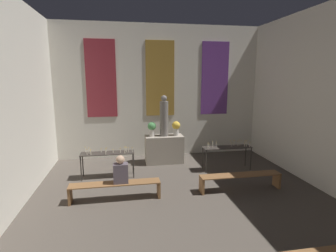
{
  "coord_description": "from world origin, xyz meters",
  "views": [
    {
      "loc": [
        -1.44,
        1.57,
        3.06
      ],
      "look_at": [
        0.0,
        9.72,
        1.48
      ],
      "focal_mm": 28.0,
      "sensor_mm": 36.0,
      "label": 1
    }
  ],
  "objects_px": {
    "altar": "(164,149)",
    "person_seated": "(121,171)",
    "flower_vase_left": "(152,128)",
    "candle_rack_right": "(227,149)",
    "flower_vase_right": "(176,127)",
    "candle_rack_left": "(108,155)",
    "pew_back_right": "(240,178)",
    "statue": "(164,117)",
    "pew_back_left": "(115,187)"
  },
  "relations": [
    {
      "from": "statue",
      "to": "flower_vase_right",
      "type": "relative_size",
      "value": 2.82
    },
    {
      "from": "flower_vase_right",
      "to": "statue",
      "type": "bearing_deg",
      "value": 180.0
    },
    {
      "from": "person_seated",
      "to": "flower_vase_right",
      "type": "bearing_deg",
      "value": 53.79
    },
    {
      "from": "candle_rack_left",
      "to": "pew_back_right",
      "type": "bearing_deg",
      "value": -23.72
    },
    {
      "from": "flower_vase_right",
      "to": "candle_rack_left",
      "type": "distance_m",
      "value": 2.66
    },
    {
      "from": "candle_rack_left",
      "to": "person_seated",
      "type": "relative_size",
      "value": 2.26
    },
    {
      "from": "flower_vase_right",
      "to": "candle_rack_right",
      "type": "xyz_separation_m",
      "value": [
        1.5,
        -1.09,
        -0.59
      ]
    },
    {
      "from": "flower_vase_right",
      "to": "pew_back_left",
      "type": "relative_size",
      "value": 0.23
    },
    {
      "from": "statue",
      "to": "flower_vase_right",
      "type": "bearing_deg",
      "value": 0.0
    },
    {
      "from": "statue",
      "to": "pew_back_right",
      "type": "relative_size",
      "value": 0.64
    },
    {
      "from": "person_seated",
      "to": "flower_vase_left",
      "type": "bearing_deg",
      "value": 67.83
    },
    {
      "from": "candle_rack_right",
      "to": "pew_back_left",
      "type": "height_order",
      "value": "candle_rack_right"
    },
    {
      "from": "pew_back_left",
      "to": "person_seated",
      "type": "bearing_deg",
      "value": 0.0
    },
    {
      "from": "candle_rack_right",
      "to": "pew_back_right",
      "type": "distance_m",
      "value": 1.64
    },
    {
      "from": "pew_back_right",
      "to": "person_seated",
      "type": "distance_m",
      "value": 3.22
    },
    {
      "from": "flower_vase_left",
      "to": "pew_back_right",
      "type": "height_order",
      "value": "flower_vase_left"
    },
    {
      "from": "candle_rack_right",
      "to": "pew_back_right",
      "type": "relative_size",
      "value": 0.71
    },
    {
      "from": "flower_vase_left",
      "to": "flower_vase_right",
      "type": "height_order",
      "value": "same"
    },
    {
      "from": "statue",
      "to": "pew_back_right",
      "type": "height_order",
      "value": "statue"
    },
    {
      "from": "statue",
      "to": "candle_rack_left",
      "type": "relative_size",
      "value": 0.9
    },
    {
      "from": "flower_vase_left",
      "to": "candle_rack_right",
      "type": "height_order",
      "value": "flower_vase_left"
    },
    {
      "from": "flower_vase_right",
      "to": "person_seated",
      "type": "distance_m",
      "value": 3.36
    },
    {
      "from": "altar",
      "to": "person_seated",
      "type": "xyz_separation_m",
      "value": [
        -1.52,
        -2.67,
        0.27
      ]
    },
    {
      "from": "candle_rack_left",
      "to": "person_seated",
      "type": "height_order",
      "value": "person_seated"
    },
    {
      "from": "statue",
      "to": "flower_vase_right",
      "type": "height_order",
      "value": "statue"
    },
    {
      "from": "altar",
      "to": "pew_back_right",
      "type": "bearing_deg",
      "value": -58.03
    },
    {
      "from": "flower_vase_right",
      "to": "pew_back_right",
      "type": "xyz_separation_m",
      "value": [
        1.24,
        -2.67,
        -0.95
      ]
    },
    {
      "from": "candle_rack_left",
      "to": "candle_rack_right",
      "type": "distance_m",
      "value": 3.85
    },
    {
      "from": "pew_back_right",
      "to": "person_seated",
      "type": "relative_size",
      "value": 3.17
    },
    {
      "from": "statue",
      "to": "candle_rack_right",
      "type": "relative_size",
      "value": 0.9
    },
    {
      "from": "candle_rack_left",
      "to": "flower_vase_left",
      "type": "bearing_deg",
      "value": 36.48
    },
    {
      "from": "altar",
      "to": "candle_rack_left",
      "type": "xyz_separation_m",
      "value": [
        -1.92,
        -1.1,
        0.2
      ]
    },
    {
      "from": "pew_back_right",
      "to": "person_seated",
      "type": "height_order",
      "value": "person_seated"
    },
    {
      "from": "statue",
      "to": "flower_vase_right",
      "type": "distance_m",
      "value": 0.57
    },
    {
      "from": "candle_rack_right",
      "to": "pew_back_right",
      "type": "bearing_deg",
      "value": -99.43
    },
    {
      "from": "pew_back_left",
      "to": "altar",
      "type": "bearing_deg",
      "value": 58.03
    },
    {
      "from": "altar",
      "to": "flower_vase_left",
      "type": "height_order",
      "value": "flower_vase_left"
    },
    {
      "from": "flower_vase_right",
      "to": "pew_back_right",
      "type": "relative_size",
      "value": 0.23
    },
    {
      "from": "altar",
      "to": "statue",
      "type": "height_order",
      "value": "statue"
    },
    {
      "from": "pew_back_right",
      "to": "flower_vase_right",
      "type": "bearing_deg",
      "value": 114.79
    },
    {
      "from": "statue",
      "to": "pew_back_right",
      "type": "xyz_separation_m",
      "value": [
        1.67,
        -2.67,
        -1.32
      ]
    },
    {
      "from": "flower_vase_left",
      "to": "candle_rack_left",
      "type": "distance_m",
      "value": 1.94
    },
    {
      "from": "candle_rack_right",
      "to": "pew_back_left",
      "type": "relative_size",
      "value": 0.71
    },
    {
      "from": "flower_vase_left",
      "to": "candle_rack_right",
      "type": "bearing_deg",
      "value": -24.81
    },
    {
      "from": "altar",
      "to": "candle_rack_left",
      "type": "distance_m",
      "value": 2.22
    },
    {
      "from": "flower_vase_left",
      "to": "flower_vase_right",
      "type": "distance_m",
      "value": 0.87
    },
    {
      "from": "flower_vase_left",
      "to": "candle_rack_right",
      "type": "xyz_separation_m",
      "value": [
        2.37,
        -1.09,
        -0.59
      ]
    },
    {
      "from": "statue",
      "to": "candle_rack_right",
      "type": "xyz_separation_m",
      "value": [
        1.93,
        -1.09,
        -0.96
      ]
    },
    {
      "from": "person_seated",
      "to": "candle_rack_left",
      "type": "bearing_deg",
      "value": 104.07
    },
    {
      "from": "flower_vase_left",
      "to": "pew_back_left",
      "type": "relative_size",
      "value": 0.23
    }
  ]
}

